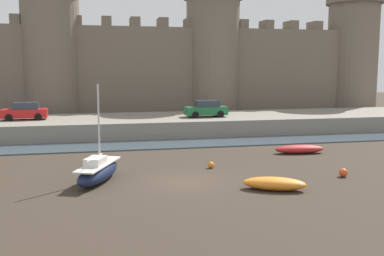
% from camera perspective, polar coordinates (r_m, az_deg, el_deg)
% --- Properties ---
extents(ground_plane, '(160.00, 160.00, 0.00)m').
position_cam_1_polar(ground_plane, '(25.58, -0.82, -6.84)').
color(ground_plane, '#382D23').
extents(water_channel, '(80.00, 4.50, 0.10)m').
position_cam_1_polar(water_channel, '(37.56, -4.60, -2.10)').
color(water_channel, '#3D4C56').
rests_on(water_channel, ground).
extents(quay_road, '(69.32, 10.00, 1.58)m').
position_cam_1_polar(quay_road, '(44.57, -5.87, 0.40)').
color(quay_road, gray).
rests_on(quay_road, ground).
extents(castle, '(64.60, 7.28, 18.60)m').
position_cam_1_polar(castle, '(54.47, -7.20, 8.26)').
color(castle, '#706354').
rests_on(castle, ground).
extents(rowboat_midflat_left, '(3.53, 2.49, 0.68)m').
position_cam_1_polar(rowboat_midflat_left, '(24.22, 10.43, -6.92)').
color(rowboat_midflat_left, orange).
rests_on(rowboat_midflat_left, ground).
extents(sailboat_foreground_centre, '(3.12, 5.16, 5.51)m').
position_cam_1_polar(sailboat_foreground_centre, '(25.93, -11.82, -5.40)').
color(sailboat_foreground_centre, '#141E3D').
rests_on(sailboat_foreground_centre, ground).
extents(rowboat_midflat_right, '(3.88, 1.51, 0.65)m').
position_cam_1_polar(rowboat_midflat_right, '(34.74, 13.49, -2.60)').
color(rowboat_midflat_right, red).
rests_on(rowboat_midflat_right, ground).
extents(mooring_buoy_mid_mud, '(0.50, 0.50, 0.50)m').
position_cam_1_polar(mooring_buoy_mid_mud, '(28.11, 18.66, -5.39)').
color(mooring_buoy_mid_mud, '#E04C1E').
rests_on(mooring_buoy_mid_mud, ground).
extents(mooring_buoy_off_centre, '(0.41, 0.41, 0.41)m').
position_cam_1_polar(mooring_buoy_off_centre, '(28.94, 2.44, -4.71)').
color(mooring_buoy_off_centre, orange).
rests_on(mooring_buoy_off_centre, ground).
extents(car_quay_centre_east, '(4.13, 1.94, 1.62)m').
position_cam_1_polar(car_quay_centre_east, '(44.67, -20.46, 1.99)').
color(car_quay_centre_east, red).
rests_on(car_quay_centre_east, quay_road).
extents(car_quay_west, '(4.13, 1.94, 1.62)m').
position_cam_1_polar(car_quay_west, '(44.36, 1.81, 2.44)').
color(car_quay_west, '#1E6638').
rests_on(car_quay_west, quay_road).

